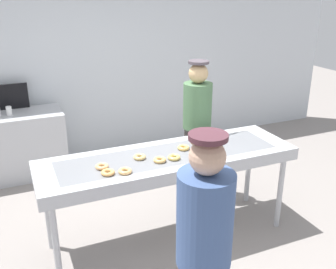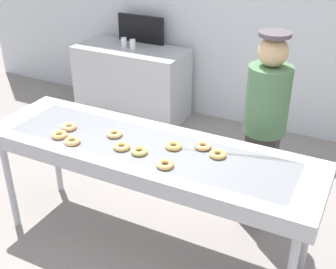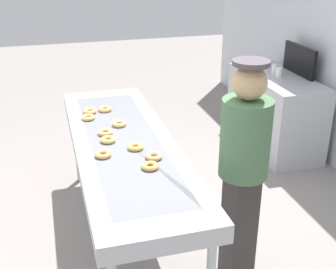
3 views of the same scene
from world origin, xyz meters
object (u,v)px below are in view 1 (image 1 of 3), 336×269
glazed_donut_1 (140,157)px  glazed_donut_2 (210,142)px  menu_display (3,97)px  paper_cup_0 (9,111)px  glazed_donut_4 (125,171)px  glazed_donut_7 (160,160)px  worker_baker (197,122)px  glazed_donut_8 (196,142)px  glazed_donut_9 (108,172)px  customer_waiting (204,249)px  fryer_conveyor (169,161)px  glazed_donut_6 (200,156)px  glazed_donut_5 (183,148)px  glazed_donut_0 (174,157)px  prep_counter (11,146)px  glazed_donut_3 (102,166)px

glazed_donut_1 → glazed_donut_2: bearing=5.1°
glazed_donut_2 → menu_display: size_ratio=0.19×
paper_cup_0 → glazed_donut_4: bearing=-69.5°
glazed_donut_7 → worker_baker: worker_baker is taller
glazed_donut_8 → glazed_donut_9: size_ratio=1.00×
glazed_donut_9 → customer_waiting: customer_waiting is taller
fryer_conveyor → glazed_donut_4: size_ratio=21.25×
glazed_donut_6 → glazed_donut_8: size_ratio=1.00×
glazed_donut_2 → glazed_donut_6: size_ratio=1.00×
menu_display → glazed_donut_6: bearing=-57.1°
glazed_donut_5 → glazed_donut_9: bearing=-164.1°
glazed_donut_0 → glazed_donut_2: 0.53m
glazed_donut_2 → glazed_donut_8: same height
fryer_conveyor → paper_cup_0: 2.45m
prep_counter → paper_cup_0: 0.50m
worker_baker → customer_waiting: (-1.03, -2.09, 0.02)m
glazed_donut_1 → prep_counter: size_ratio=0.08×
glazed_donut_1 → paper_cup_0: bearing=117.5°
glazed_donut_3 → paper_cup_0: size_ratio=1.04×
glazed_donut_1 → prep_counter: bearing=118.2°
glazed_donut_7 → glazed_donut_8: bearing=27.6°
glazed_donut_2 → menu_display: 2.92m
glazed_donut_5 → glazed_donut_1: bearing=-175.3°
paper_cup_0 → menu_display: menu_display is taller
glazed_donut_3 → customer_waiting: 1.39m
glazed_donut_3 → glazed_donut_6: size_ratio=1.00×
fryer_conveyor → glazed_donut_6: (0.24, -0.19, 0.09)m
customer_waiting → menu_display: (-1.00, 3.73, 0.09)m
glazed_donut_3 → menu_display: menu_display is taller
glazed_donut_0 → glazed_donut_4: bearing=-169.5°
glazed_donut_5 → menu_display: 2.75m
glazed_donut_1 → glazed_donut_5: bearing=4.7°
glazed_donut_8 → prep_counter: size_ratio=0.08×
glazed_donut_5 → glazed_donut_3: bearing=-173.3°
fryer_conveyor → worker_baker: worker_baker is taller
glazed_donut_2 → glazed_donut_3: (-1.15, -0.13, 0.00)m
glazed_donut_5 → worker_baker: (0.47, 0.63, -0.01)m
glazed_donut_0 → glazed_donut_3: bearing=173.6°
glazed_donut_0 → menu_display: (-1.39, 2.43, 0.10)m
glazed_donut_4 → prep_counter: size_ratio=0.08×
worker_baker → glazed_donut_2: bearing=62.1°
glazed_donut_0 → glazed_donut_3: size_ratio=1.00×
customer_waiting → paper_cup_0: bearing=119.2°
fryer_conveyor → glazed_donut_6: bearing=-38.8°
glazed_donut_4 → worker_baker: 1.46m
glazed_donut_5 → glazed_donut_6: size_ratio=1.00×
glazed_donut_4 → glazed_donut_5: (0.68, 0.27, 0.00)m
glazed_donut_3 → glazed_donut_8: same height
fryer_conveyor → prep_counter: 2.52m
glazed_donut_3 → glazed_donut_5: size_ratio=1.00×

